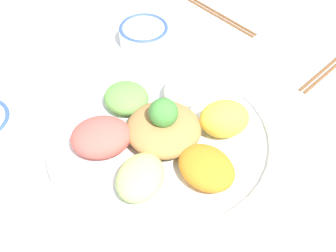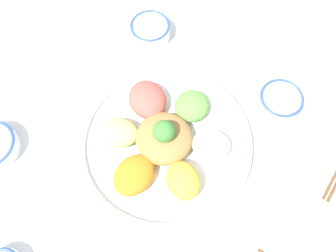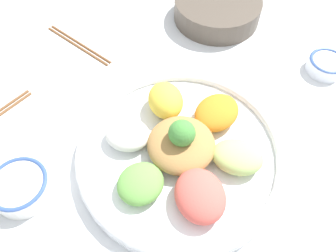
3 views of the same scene
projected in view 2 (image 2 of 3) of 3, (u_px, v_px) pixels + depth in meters
The scene contains 4 objects.
ground_plane at pixel (148, 138), 0.74m from camera, with size 2.40×2.40×0.00m, color white.
salad_platter at pixel (164, 141), 0.70m from camera, with size 0.38×0.38×0.10m.
sauce_bowl_red at pixel (280, 101), 0.75m from camera, with size 0.10×0.10×0.04m.
rice_bowl_blue at pixel (150, 30), 0.83m from camera, with size 0.10×0.10×0.04m.
Camera 2 is at (-0.24, 0.12, 0.68)m, focal length 35.00 mm.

